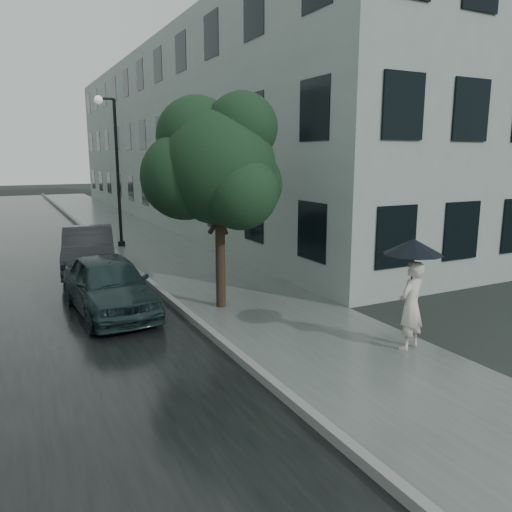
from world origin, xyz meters
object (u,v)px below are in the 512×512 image
street_tree (217,166)px  car_far (89,250)px  lamp_post (113,163)px  pedestrian (411,306)px  car_near (109,284)px

street_tree → car_far: bearing=113.1°
lamp_post → pedestrian: bearing=-67.9°
pedestrian → lamp_post: (-2.50, 13.23, 2.40)m
lamp_post → car_near: bearing=-91.5°
street_tree → lamp_post: 9.14m
car_near → pedestrian: bearing=-49.3°
street_tree → car_far: street_tree is taller
car_near → car_far: car_far is taller
street_tree → lamp_post: size_ratio=0.86×
lamp_post → street_tree: bearing=-75.7°
pedestrian → lamp_post: lamp_post is taller
car_near → car_far: size_ratio=0.94×
car_near → lamp_post: bearing=74.2°
car_near → car_far: bearing=83.8°
street_tree → lamp_post: bearing=92.9°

